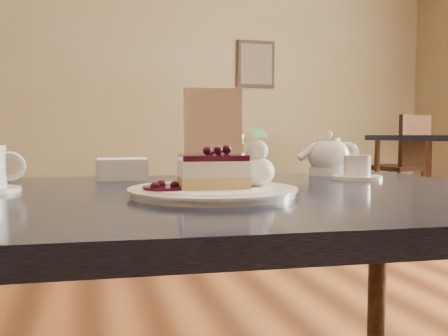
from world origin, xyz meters
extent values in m
cube|color=#998766|center=(0.00, 5.00, 1.50)|extent=(8.00, 0.02, 3.00)
cube|color=black|center=(1.80, 4.97, 1.60)|extent=(0.45, 0.03, 0.55)
cube|color=#1E2541|center=(0.07, 0.17, 0.67)|extent=(1.15, 0.80, 0.04)
cylinder|color=#3D2113|center=(0.58, 0.45, 0.33)|extent=(0.05, 0.05, 0.65)
cylinder|color=white|center=(0.06, 0.13, 0.69)|extent=(0.27, 0.27, 0.01)
cube|color=tan|center=(0.06, 0.13, 0.71)|extent=(0.11, 0.08, 0.02)
cube|color=beige|center=(0.06, 0.13, 0.73)|extent=(0.11, 0.08, 0.03)
cube|color=black|center=(0.06, 0.13, 0.75)|extent=(0.11, 0.08, 0.01)
ellipsoid|color=white|center=(0.14, 0.13, 0.72)|extent=(0.06, 0.06, 0.05)
cylinder|color=black|center=(-0.01, 0.13, 0.70)|extent=(0.07, 0.07, 0.01)
torus|color=white|center=(-0.26, 0.27, 0.73)|extent=(0.05, 0.01, 0.05)
cylinder|color=white|center=(0.44, 0.32, 0.69)|extent=(0.11, 0.11, 0.01)
cylinder|color=white|center=(0.44, 0.32, 0.72)|extent=(0.06, 0.06, 0.05)
ellipsoid|color=white|center=(0.43, 0.44, 0.73)|extent=(0.10, 0.10, 0.09)
cylinder|color=white|center=(0.43, 0.44, 0.78)|extent=(0.05, 0.05, 0.01)
cylinder|color=white|center=(0.36, 0.44, 0.73)|extent=(0.06, 0.02, 0.05)
cube|color=beige|center=(0.14, 0.42, 0.79)|extent=(0.13, 0.04, 0.20)
cylinder|color=white|center=(0.20, 0.45, 0.73)|extent=(0.05, 0.05, 0.08)
cylinder|color=silver|center=(0.20, 0.45, 0.78)|extent=(0.05, 0.05, 0.02)
cube|color=white|center=(-0.06, 0.47, 0.71)|extent=(0.12, 0.12, 0.05)
cube|color=#1E2541|center=(2.67, 2.74, 0.75)|extent=(1.25, 1.13, 0.04)
cylinder|color=#3D2113|center=(2.24, 2.41, 0.37)|extent=(0.05, 0.05, 0.73)
cylinder|color=#3D2113|center=(2.24, 3.07, 0.37)|extent=(0.05, 0.05, 0.73)
camera|label=1|loc=(-0.13, -0.66, 0.79)|focal=40.00mm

